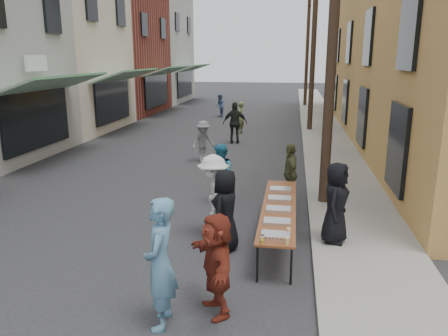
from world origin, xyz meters
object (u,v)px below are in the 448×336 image
(catering_tray_sausage, at_px, (276,236))
(server, at_px, (336,203))
(guest_front_c, at_px, (220,175))
(utility_pole_mid, at_px, (314,43))
(utility_pole_near, at_px, (333,28))
(utility_pole_far, at_px, (307,48))
(guest_front_a, at_px, (225,210))
(serving_table, at_px, (279,208))

(catering_tray_sausage, distance_m, server, 1.93)
(guest_front_c, bearing_deg, utility_pole_mid, 148.55)
(catering_tray_sausage, height_order, guest_front_c, guest_front_c)
(utility_pole_mid, xyz_separation_m, server, (0.05, -14.63, -3.56))
(guest_front_c, bearing_deg, server, 32.30)
(utility_pole_near, distance_m, utility_pole_mid, 12.00)
(utility_pole_far, bearing_deg, utility_pole_near, -90.00)
(utility_pole_mid, xyz_separation_m, guest_front_a, (-2.14, -15.15, -3.66))
(guest_front_c, bearing_deg, serving_table, 18.43)
(utility_pole_near, distance_m, utility_pole_far, 24.00)
(server, bearing_deg, utility_pole_mid, 17.10)
(serving_table, height_order, guest_front_a, guest_front_a)
(serving_table, relative_size, server, 2.38)
(utility_pole_near, xyz_separation_m, server, (0.05, -2.63, -3.56))
(guest_front_a, bearing_deg, utility_pole_mid, -171.99)
(utility_pole_far, bearing_deg, serving_table, -92.37)
(guest_front_a, relative_size, guest_front_c, 1.03)
(guest_front_a, relative_size, server, 1.00)
(server, bearing_deg, guest_front_c, 68.42)
(catering_tray_sausage, relative_size, guest_front_c, 0.31)
(guest_front_c, bearing_deg, guest_front_a, -7.54)
(utility_pole_far, distance_m, guest_front_a, 27.48)
(utility_pole_near, xyz_separation_m, utility_pole_far, (0.00, 24.00, 0.00))
(utility_pole_mid, bearing_deg, guest_front_a, -98.04)
(utility_pole_near, height_order, serving_table, utility_pole_near)
(utility_pole_mid, xyz_separation_m, guest_front_c, (-2.70, -12.45, -3.68))
(utility_pole_mid, relative_size, serving_table, 2.25)
(utility_pole_near, bearing_deg, server, -88.91)
(catering_tray_sausage, bearing_deg, guest_front_c, 113.26)
(utility_pole_mid, height_order, server, utility_pole_mid)
(catering_tray_sausage, relative_size, guest_front_a, 0.30)
(utility_pole_far, xyz_separation_m, guest_front_c, (-2.70, -24.45, -3.68))
(catering_tray_sausage, xyz_separation_m, guest_front_a, (-1.04, 1.02, 0.05))
(utility_pole_far, height_order, guest_front_c, utility_pole_far)
(utility_pole_far, height_order, catering_tray_sausage, utility_pole_far)
(serving_table, bearing_deg, utility_pole_near, 66.49)
(utility_pole_mid, height_order, guest_front_a, utility_pole_mid)
(serving_table, bearing_deg, catering_tray_sausage, -90.00)
(utility_pole_far, relative_size, server, 5.35)
(catering_tray_sausage, bearing_deg, server, 53.29)
(utility_pole_far, xyz_separation_m, guest_front_a, (-2.14, -27.15, -3.66))
(guest_front_a, height_order, guest_front_c, guest_front_a)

